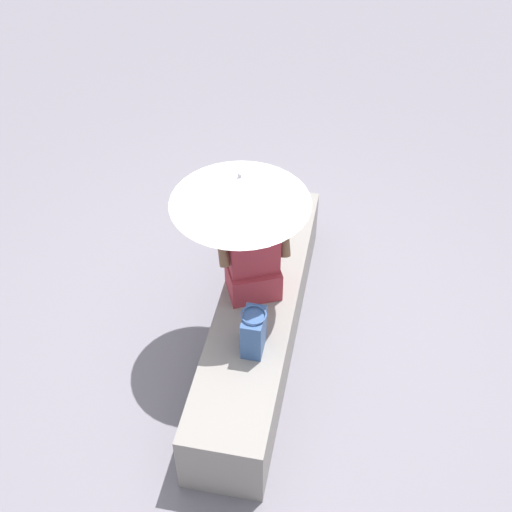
{
  "coord_description": "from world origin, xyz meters",
  "views": [
    {
      "loc": [
        3.17,
        0.6,
        3.88
      ],
      "look_at": [
        -0.03,
        -0.02,
        0.82
      ],
      "focal_mm": 48.51,
      "sensor_mm": 36.0,
      "label": 1
    }
  ],
  "objects_px": {
    "magazine": "(272,238)",
    "handbag_black": "(254,332)",
    "person_seated": "(253,248)",
    "parasol": "(240,190)"
  },
  "relations": [
    {
      "from": "parasol",
      "to": "person_seated",
      "type": "bearing_deg",
      "value": 103.34
    },
    {
      "from": "parasol",
      "to": "magazine",
      "type": "height_order",
      "value": "parasol"
    },
    {
      "from": "handbag_black",
      "to": "magazine",
      "type": "bearing_deg",
      "value": -176.21
    },
    {
      "from": "parasol",
      "to": "handbag_black",
      "type": "bearing_deg",
      "value": 20.4
    },
    {
      "from": "magazine",
      "to": "parasol",
      "type": "bearing_deg",
      "value": 17.92
    },
    {
      "from": "person_seated",
      "to": "parasol",
      "type": "height_order",
      "value": "parasol"
    },
    {
      "from": "person_seated",
      "to": "parasol",
      "type": "relative_size",
      "value": 0.9
    },
    {
      "from": "person_seated",
      "to": "handbag_black",
      "type": "xyz_separation_m",
      "value": [
        0.49,
        0.1,
        -0.24
      ]
    },
    {
      "from": "magazine",
      "to": "handbag_black",
      "type": "bearing_deg",
      "value": 32.35
    },
    {
      "from": "parasol",
      "to": "handbag_black",
      "type": "distance_m",
      "value": 0.88
    }
  ]
}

